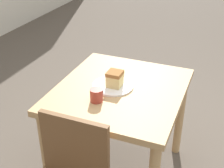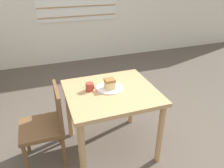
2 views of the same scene
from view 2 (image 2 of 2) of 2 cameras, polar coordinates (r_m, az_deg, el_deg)
ground_plane at (r=2.42m, az=5.38°, el=-19.61°), size 14.00×14.00×0.00m
dining_table_near at (r=2.19m, az=-0.21°, el=-4.38°), size 0.88×0.79×0.72m
chair_near_window at (r=2.25m, az=-16.53°, el=-9.76°), size 0.41×0.41×0.81m
plate at (r=2.17m, az=-0.64°, el=-1.01°), size 0.26×0.26×0.01m
cake_slice at (r=2.13m, az=-0.63°, el=0.10°), size 0.10×0.09×0.10m
coffee_mug at (r=2.13m, az=-5.82°, el=-0.73°), size 0.08×0.08×0.08m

